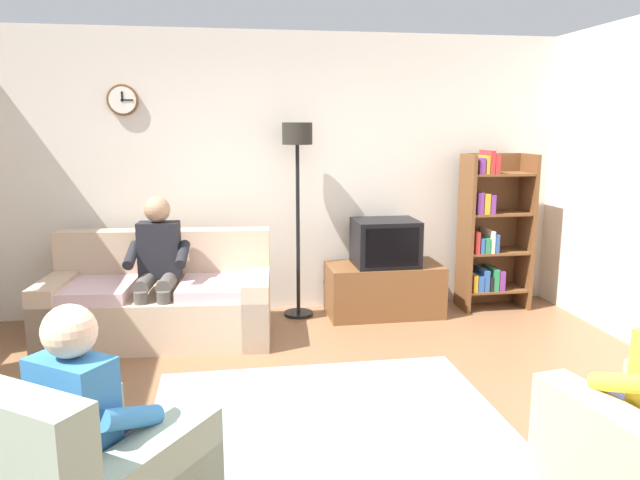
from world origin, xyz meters
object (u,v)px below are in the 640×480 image
Objects in this scene: tv_stand at (384,289)px; bookshelf at (490,231)px; person_on_couch at (157,262)px; tv at (385,243)px; couch at (160,302)px; floor_lamp at (297,166)px; person_in_left_armchair at (93,415)px.

tv_stand is 1.23m from bookshelf.
person_on_couch is (-2.08, -0.42, 0.45)m from tv_stand.
tv is 0.38× the size of bookshelf.
bookshelf is 1.28× the size of person_on_couch.
bookshelf reaches higher than person_on_couch.
couch is 1.24× the size of bookshelf.
person_on_couch is at bearing -84.41° from couch.
person_on_couch is at bearing -157.38° from floor_lamp.
person_in_left_armchair is at bearing -125.52° from tv.
tv is at bearing 7.86° from couch.
tv_stand is at bearing -176.42° from bookshelf.
tv is at bearing -175.16° from bookshelf.
couch is 1.59× the size of person_on_couch.
tv_stand is 0.47m from tv.
bookshelf is at bearing 6.82° from couch.
couch is at bearing -171.48° from tv_stand.
floor_lamp reaches higher than person_on_couch.
couch is at bearing -161.94° from floor_lamp.
bookshelf is at bearing 4.84° from tv.
person_in_left_armchair is (0.00, -2.64, 0.29)m from couch.
couch is 1.07× the size of floor_lamp.
person_in_left_armchair is (-1.26, -3.05, -0.85)m from floor_lamp.
bookshelf reaches higher than tv_stand.
floor_lamp reaches higher than bookshelf.
floor_lamp is (-1.93, 0.03, 0.67)m from bookshelf.
tv is at bearing 10.84° from person_on_couch.
tv_stand is 2.17m from person_on_couch.
tv is 0.48× the size of person_on_couch.
bookshelf is (3.20, 0.38, 0.47)m from couch.
person_on_couch is at bearing -171.22° from bookshelf.
tv_stand is 0.59× the size of floor_lamp.
floor_lamp is 1.49× the size of person_on_couch.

